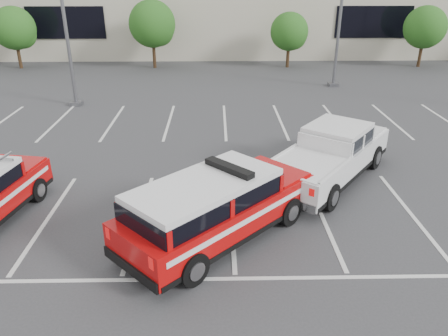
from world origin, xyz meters
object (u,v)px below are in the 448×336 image
object	(u,v)px
tree_mid_right	(290,33)
fire_chief_suv	(216,211)
white_pickup	(329,159)
tree_right	(426,29)
tree_left	(16,30)
tree_mid_left	(154,25)
light_pole_left	(62,3)

from	to	relation	value
tree_mid_right	fire_chief_suv	distance (m)	23.85
fire_chief_suv	white_pickup	distance (m)	5.33
tree_right	white_pickup	distance (m)	22.80
tree_left	tree_mid_left	size ratio (longest dim) A/B	0.91
tree_right	light_pole_left	bearing A→B (deg)	-156.49
light_pole_left	tree_mid_right	bearing A→B (deg)	37.50
tree_mid_left	white_pickup	bearing A→B (deg)	-66.77
tree_left	tree_mid_right	xyz separation A→B (m)	(20.00, -0.00, -0.27)
light_pole_left	fire_chief_suv	world-z (taller)	light_pole_left
tree_right	tree_mid_left	bearing A→B (deg)	180.00
tree_right	white_pickup	world-z (taller)	tree_right
tree_right	fire_chief_suv	bearing A→B (deg)	-123.86
white_pickup	tree_left	bearing A→B (deg)	171.07
tree_left	fire_chief_suv	bearing A→B (deg)	-57.98
tree_left	white_pickup	size ratio (longest dim) A/B	0.73
tree_mid_left	light_pole_left	distance (m)	10.73
tree_mid_left	tree_mid_right	world-z (taller)	tree_mid_left
tree_left	white_pickup	world-z (taller)	tree_left
light_pole_left	tree_left	bearing A→B (deg)	124.52
fire_chief_suv	white_pickup	size ratio (longest dim) A/B	0.92
tree_left	light_pole_left	size ratio (longest dim) A/B	0.43
tree_right	light_pole_left	size ratio (longest dim) A/B	0.43
light_pole_left	white_pickup	distance (m)	15.51
tree_right	white_pickup	bearing A→B (deg)	-120.82
tree_left	tree_mid_left	bearing A→B (deg)	0.00
tree_mid_right	light_pole_left	distance (m)	16.72
fire_chief_suv	tree_mid_left	bearing A→B (deg)	146.26
fire_chief_suv	white_pickup	bearing A→B (deg)	88.40
tree_mid_left	light_pole_left	xyz separation A→B (m)	(-3.09, -10.05, 2.14)
tree_right	light_pole_left	world-z (taller)	light_pole_left
tree_left	tree_right	world-z (taller)	same
light_pole_left	white_pickup	size ratio (longest dim) A/B	1.70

